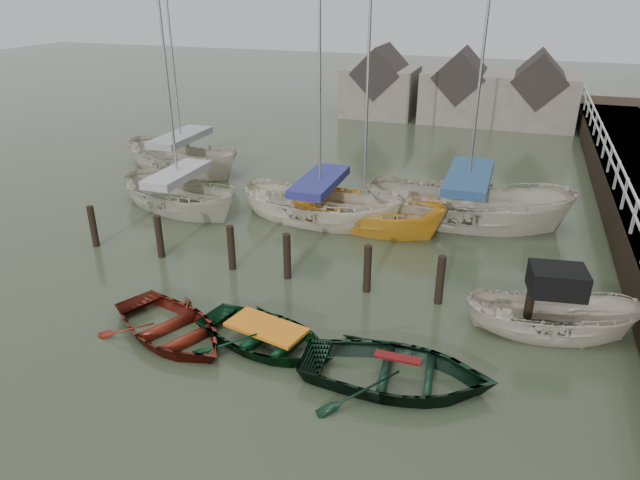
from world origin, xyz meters
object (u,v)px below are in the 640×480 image
at_px(sailboat_a, 181,206).
at_px(sailboat_c, 363,224).
at_px(rowboat_red, 172,336).
at_px(sailboat_b, 320,217).
at_px(sailboat_e, 184,168).
at_px(rowboat_dkgreen, 396,383).
at_px(motorboat, 549,329).
at_px(sailboat_d, 464,219).
at_px(rowboat_green, 267,345).

height_order(sailboat_a, sailboat_c, sailboat_c).
bearing_deg(rowboat_red, sailboat_a, 56.25).
height_order(sailboat_b, sailboat_e, sailboat_b).
xyz_separation_m(rowboat_dkgreen, motorboat, (3.16, 3.19, 0.10)).
distance_m(rowboat_dkgreen, sailboat_b, 9.55).
bearing_deg(motorboat, sailboat_d, 13.70).
bearing_deg(sailboat_c, sailboat_a, 109.22).
distance_m(sailboat_c, sailboat_d, 3.72).
xyz_separation_m(sailboat_d, sailboat_e, (-12.99, 2.13, -0.00)).
bearing_deg(rowboat_dkgreen, rowboat_green, 78.07).
xyz_separation_m(rowboat_dkgreen, sailboat_e, (-12.60, 12.02, 0.06)).
bearing_deg(sailboat_d, rowboat_green, 157.62).
height_order(motorboat, sailboat_c, sailboat_c).
bearing_deg(sailboat_e, motorboat, -103.67).
bearing_deg(sailboat_d, rowboat_dkgreen, 176.21).
distance_m(rowboat_green, sailboat_b, 8.08).
distance_m(rowboat_dkgreen, sailboat_d, 9.90).
height_order(rowboat_dkgreen, sailboat_d, sailboat_d).
bearing_deg(rowboat_dkgreen, rowboat_red, 85.33).
relative_size(sailboat_b, sailboat_e, 1.19).
xyz_separation_m(sailboat_c, sailboat_d, (3.41, 1.48, 0.05)).
distance_m(sailboat_a, sailboat_c, 7.10).
xyz_separation_m(sailboat_b, sailboat_d, (5.04, 1.54, -0.00)).
height_order(sailboat_b, sailboat_c, sailboat_b).
height_order(rowboat_red, sailboat_d, sailboat_d).
distance_m(rowboat_red, sailboat_a, 8.92).
relative_size(rowboat_green, sailboat_a, 0.35).
xyz_separation_m(rowboat_dkgreen, sailboat_d, (0.39, 9.89, 0.06)).
height_order(rowboat_dkgreen, sailboat_e, sailboat_e).
xyz_separation_m(rowboat_green, sailboat_c, (0.21, 8.02, 0.01)).
distance_m(sailboat_a, sailboat_b, 5.48).
bearing_deg(sailboat_b, sailboat_d, -65.94).
relative_size(rowboat_dkgreen, sailboat_b, 0.37).
relative_size(rowboat_red, sailboat_b, 0.33).
relative_size(rowboat_green, sailboat_e, 0.38).
height_order(motorboat, sailboat_e, sailboat_e).
xyz_separation_m(rowboat_red, sailboat_a, (-4.49, 7.71, 0.07)).
bearing_deg(rowboat_green, sailboat_b, 23.07).
relative_size(rowboat_red, motorboat, 0.87).
bearing_deg(rowboat_green, rowboat_dkgreen, -83.85).
distance_m(motorboat, sailboat_c, 8.09).
distance_m(motorboat, sailboat_e, 18.07).
height_order(rowboat_red, sailboat_a, sailboat_a).
xyz_separation_m(motorboat, sailboat_d, (-2.77, 6.70, -0.04)).
bearing_deg(sailboat_d, sailboat_c, 111.90).
distance_m(rowboat_dkgreen, motorboat, 4.49).
relative_size(sailboat_a, sailboat_d, 0.86).
distance_m(rowboat_red, sailboat_e, 13.95).
bearing_deg(rowboat_red, sailboat_b, 19.60).
relative_size(rowboat_green, motorboat, 0.84).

